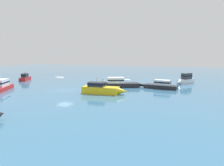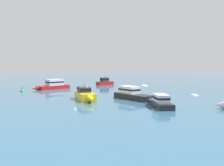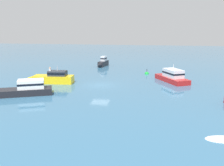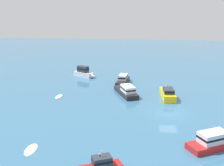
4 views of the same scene
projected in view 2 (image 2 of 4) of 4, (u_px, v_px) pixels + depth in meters
name	position (u px, v px, depth m)	size (l,w,h in m)	color
ground_plane	(81.00, 94.00, 47.53)	(160.00, 160.00, 0.00)	teal
powerboat	(160.00, 102.00, 34.47)	(2.50, 7.31, 1.60)	black
powerboat_1	(133.00, 94.00, 41.32)	(4.71, 8.33, 1.86)	black
skiff	(144.00, 86.00, 63.63)	(1.44, 2.94, 0.41)	white
skiff_1	(194.00, 95.00, 46.10)	(1.26, 2.39, 0.35)	white
cabin_cruiser	(85.00, 95.00, 40.40)	(2.45, 7.25, 2.55)	yellow
motor_cruiser_1	(53.00, 85.00, 56.26)	(7.70, 5.16, 2.62)	#B21E1E
launch_1	(105.00, 82.00, 65.39)	(5.04, 3.19, 2.36)	#B21E1E
channel_buoy	(22.00, 92.00, 51.21)	(0.74, 0.74, 1.25)	green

